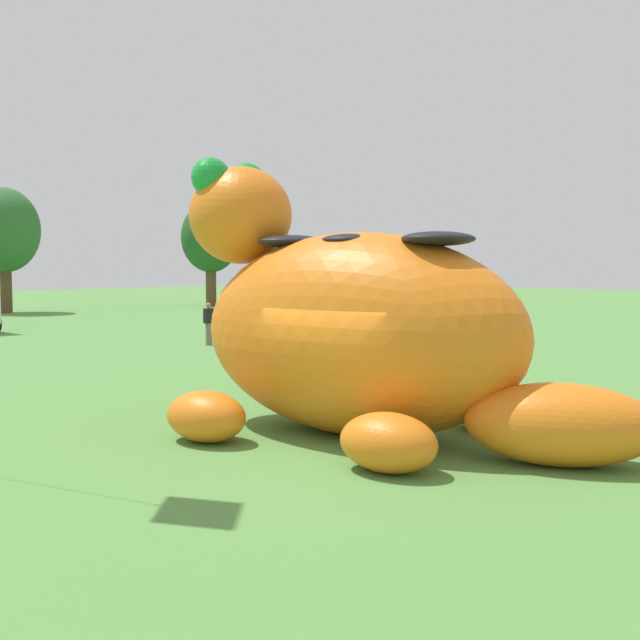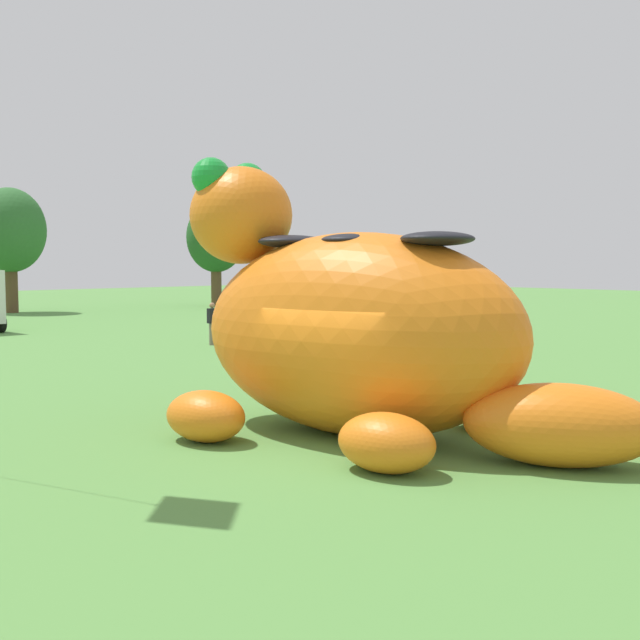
# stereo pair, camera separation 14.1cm
# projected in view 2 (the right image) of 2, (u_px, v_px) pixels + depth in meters

# --- Properties ---
(ground_plane) EXTENTS (160.00, 160.00, 0.00)m
(ground_plane) POSITION_uv_depth(u_px,v_px,m) (334.00, 448.00, 13.90)
(ground_plane) COLOR #568E42
(giant_inflatable_creature) EXTENTS (6.75, 10.30, 5.50)m
(giant_inflatable_creature) POSITION_uv_depth(u_px,v_px,m) (357.00, 331.00, 14.91)
(giant_inflatable_creature) COLOR orange
(giant_inflatable_creature) RESTS_ON ground
(tree_centre_left) EXTENTS (4.61, 4.61, 8.18)m
(tree_centre_left) POSITION_uv_depth(u_px,v_px,m) (10.00, 231.00, 50.73)
(tree_centre_left) COLOR brown
(tree_centre_left) RESTS_ON ground
(tree_centre) EXTENTS (4.44, 4.44, 7.88)m
(tree_centre) POSITION_uv_depth(u_px,v_px,m) (216.00, 238.00, 58.77)
(tree_centre) COLOR brown
(tree_centre) RESTS_ON ground
(spectator_near_inflatable) EXTENTS (0.38, 0.26, 1.71)m
(spectator_near_inflatable) POSITION_uv_depth(u_px,v_px,m) (212.00, 324.00, 31.15)
(spectator_near_inflatable) COLOR #726656
(spectator_near_inflatable) RESTS_ON ground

